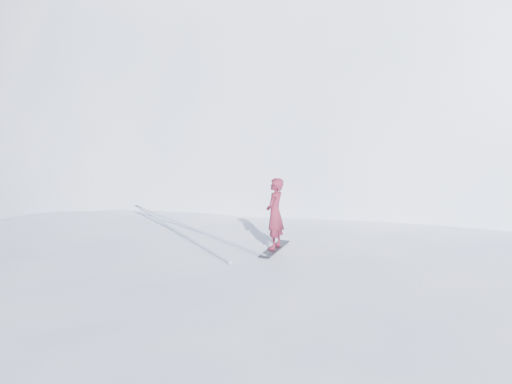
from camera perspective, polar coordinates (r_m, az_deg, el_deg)
near_ridge at (r=13.77m, az=6.77°, el=-15.13°), size 36.00×28.00×4.80m
summit_peak at (r=43.72m, az=14.90°, el=3.23°), size 60.00×56.00×56.00m
peak_shoulder at (r=32.11m, az=4.93°, el=0.60°), size 28.00×24.00×18.00m
wind_bumps at (r=12.42m, az=2.49°, el=-18.24°), size 16.00×14.40×1.00m
snowboard at (r=12.68m, az=1.87°, el=-5.67°), size 1.13×1.09×0.02m
snowboarder at (r=12.47m, az=1.90°, el=-2.17°), size 0.68×0.67×1.57m
board_tracks at (r=14.44m, az=-7.38°, el=-3.54°), size 1.53×5.97×0.04m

